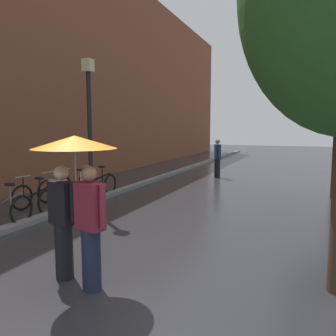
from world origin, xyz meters
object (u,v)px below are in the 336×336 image
object	(u,v)px
parked_bicycle_0	(4,207)
street_lamp_post	(90,123)
parked_bicycle_4	(97,182)
parked_bicycle_3	(76,187)
couple_under_umbrella	(76,185)
parked_bicycle_2	(59,192)
parked_bicycle_1	(35,199)
pedestrian_walking_midground	(217,158)

from	to	relation	value
parked_bicycle_0	street_lamp_post	distance (m)	2.91
street_lamp_post	parked_bicycle_4	bearing A→B (deg)	121.06
parked_bicycle_3	couple_under_umbrella	size ratio (longest dim) A/B	0.53
parked_bicycle_3	parked_bicycle_2	bearing A→B (deg)	-85.66
parked_bicycle_0	street_lamp_post	world-z (taller)	street_lamp_post
parked_bicycle_3	street_lamp_post	world-z (taller)	street_lamp_post
parked_bicycle_4	street_lamp_post	world-z (taller)	street_lamp_post
parked_bicycle_1	parked_bicycle_3	world-z (taller)	same
parked_bicycle_3	parked_bicycle_4	world-z (taller)	same
parked_bicycle_4	street_lamp_post	distance (m)	3.11
parked_bicycle_2	pedestrian_walking_midground	world-z (taller)	pedestrian_walking_midground
parked_bicycle_4	couple_under_umbrella	distance (m)	6.80
parked_bicycle_0	pedestrian_walking_midground	world-z (taller)	pedestrian_walking_midground
parked_bicycle_0	parked_bicycle_2	distance (m)	1.97
parked_bicycle_2	pedestrian_walking_midground	bearing A→B (deg)	67.44
parked_bicycle_1	parked_bicycle_4	world-z (taller)	same
parked_bicycle_2	couple_under_umbrella	xyz separation A→B (m)	(3.63, -3.82, 1.06)
parked_bicycle_4	pedestrian_walking_midground	bearing A→B (deg)	60.84
parked_bicycle_4	parked_bicycle_3	bearing A→B (deg)	-95.89
pedestrian_walking_midground	parked_bicycle_0	bearing A→B (deg)	-107.55
parked_bicycle_3	pedestrian_walking_midground	distance (m)	6.85
parked_bicycle_2	pedestrian_walking_midground	xyz separation A→B (m)	(2.91, 7.01, 0.51)
street_lamp_post	pedestrian_walking_midground	world-z (taller)	street_lamp_post
parked_bicycle_0	pedestrian_walking_midground	bearing A→B (deg)	72.45
pedestrian_walking_midground	street_lamp_post	bearing A→B (deg)	-102.76
couple_under_umbrella	parked_bicycle_1	bearing A→B (deg)	141.53
couple_under_umbrella	parked_bicycle_2	bearing A→B (deg)	133.50
parked_bicycle_1	parked_bicycle_2	size ratio (longest dim) A/B	1.00
couple_under_umbrella	pedestrian_walking_midground	distance (m)	10.87
parked_bicycle_0	couple_under_umbrella	size ratio (longest dim) A/B	0.52
parked_bicycle_2	parked_bicycle_4	world-z (taller)	same
parked_bicycle_0	parked_bicycle_2	size ratio (longest dim) A/B	0.97
parked_bicycle_3	street_lamp_post	bearing A→B (deg)	-38.17
parked_bicycle_2	pedestrian_walking_midground	size ratio (longest dim) A/B	0.66
parked_bicycle_0	street_lamp_post	xyz separation A→B (m)	(1.21, 1.77, 1.97)
parked_bicycle_1	couple_under_umbrella	size ratio (longest dim) A/B	0.54
pedestrian_walking_midground	parked_bicycle_3	bearing A→B (deg)	-115.82
parked_bicycle_1	street_lamp_post	bearing A→B (deg)	30.78
parked_bicycle_4	street_lamp_post	xyz separation A→B (m)	(1.24, -2.06, 1.97)
parked_bicycle_0	parked_bicycle_2	bearing A→B (deg)	92.16
parked_bicycle_2	parked_bicycle_4	distance (m)	1.86
couple_under_umbrella	street_lamp_post	world-z (taller)	street_lamp_post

